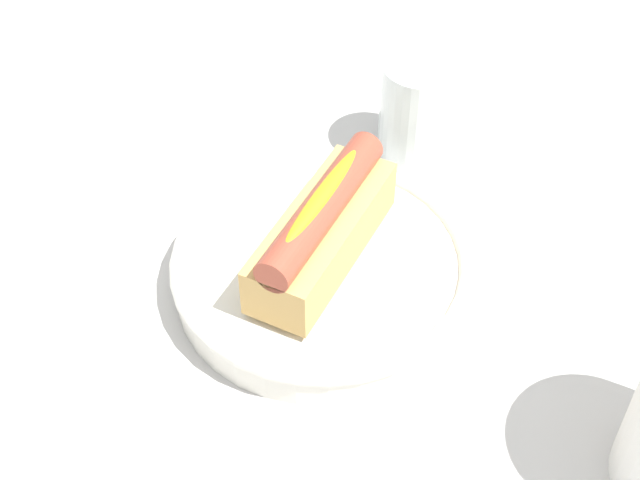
# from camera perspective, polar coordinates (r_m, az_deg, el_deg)

# --- Properties ---
(ground_plane) EXTENTS (2.40, 2.40, 0.00)m
(ground_plane) POSITION_cam_1_polar(r_m,az_deg,el_deg) (0.70, 0.63, -2.96)
(ground_plane) COLOR beige
(serving_bowl) EXTENTS (0.23, 0.23, 0.03)m
(serving_bowl) POSITION_cam_1_polar(r_m,az_deg,el_deg) (0.68, 0.00, -2.09)
(serving_bowl) COLOR silver
(serving_bowl) RESTS_ON ground_plane
(hotdog_front) EXTENTS (0.15, 0.07, 0.06)m
(hotdog_front) POSITION_cam_1_polar(r_m,az_deg,el_deg) (0.65, 0.00, 0.48)
(hotdog_front) COLOR tan
(hotdog_front) RESTS_ON serving_bowl
(water_glass) EXTENTS (0.07, 0.07, 0.09)m
(water_glass) POSITION_cam_1_polar(r_m,az_deg,el_deg) (0.80, 6.12, 7.73)
(water_glass) COLOR white
(water_glass) RESTS_ON ground_plane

